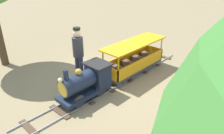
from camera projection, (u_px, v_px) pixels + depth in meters
name	position (u px, v px, depth m)	size (l,w,h in m)	color
ground_plane	(110.00, 85.00, 6.01)	(60.00, 60.00, 0.00)	#8C7A56
track	(115.00, 82.00, 6.13)	(0.68, 6.05, 0.04)	gray
locomotive	(87.00, 81.00, 5.24)	(0.64, 1.45, 0.97)	#192338
passenger_car	(134.00, 60.00, 6.54)	(0.74, 2.35, 0.97)	#3F3F3F
conductor_person	(78.00, 51.00, 5.81)	(0.30, 0.30, 1.62)	#282D47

